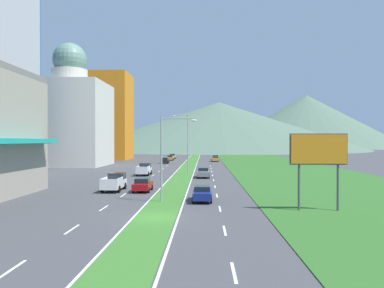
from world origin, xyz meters
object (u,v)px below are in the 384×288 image
object	(u,v)px
car_0	(173,156)
car_5	(170,158)
car_4	(215,159)
car_1	(143,185)
car_2	(165,160)
car_3	(215,157)
street_lamp_near	(166,152)
pickup_truck_0	(115,182)
street_lamp_mid	(186,140)
pickup_truck_1	(144,169)
billboard_roadside	(319,153)
car_7	(202,193)
car_6	(203,173)

from	to	relation	value
car_0	car_5	distance (m)	10.44
car_4	car_1	bearing A→B (deg)	-9.01
car_2	car_5	xyz separation A→B (m)	(-0.01, 15.14, 0.02)
car_3	car_4	distance (m)	9.04
street_lamp_near	pickup_truck_0	world-z (taller)	street_lamp_near
street_lamp_mid	pickup_truck_1	world-z (taller)	street_lamp_mid
car_3	car_0	bearing A→B (deg)	-118.05
car_3	pickup_truck_0	distance (m)	73.94
car_0	car_1	xyz separation A→B (m)	(3.33, -80.76, -0.02)
car_1	car_5	world-z (taller)	same
billboard_roadside	car_1	size ratio (longest dim) A/B	1.49
car_5	car_7	world-z (taller)	car_5
car_2	street_lamp_near	bearing A→B (deg)	-173.93
billboard_roadside	car_5	size ratio (longest dim) A/B	1.57
car_5	pickup_truck_0	distance (m)	69.54
billboard_roadside	car_6	xyz separation A→B (m)	(-9.81, 28.85, -4.09)
car_0	car_5	size ratio (longest dim) A/B	1.07
car_4	car_7	xyz separation A→B (m)	(-3.21, -71.32, -0.01)
street_lamp_mid	car_4	bearing A→B (deg)	81.65
car_5	pickup_truck_1	bearing A→B (deg)	179.99
street_lamp_near	car_7	size ratio (longest dim) A/B	1.90
car_1	car_6	size ratio (longest dim) A/B	0.95
car_6	pickup_truck_0	xyz separation A→B (m)	(-10.53, -16.11, 0.17)
billboard_roadside	car_6	size ratio (longest dim) A/B	1.42
car_0	pickup_truck_0	bearing A→B (deg)	179.87
car_1	pickup_truck_0	size ratio (longest dim) A/B	0.81
car_4	car_7	distance (m)	71.39
car_3	car_6	world-z (taller)	car_6
car_4	car_3	bearing A→B (deg)	178.12
car_0	car_5	xyz separation A→B (m)	(0.15, -10.44, -0.02)
car_4	car_5	distance (m)	14.66
car_3	car_2	bearing A→B (deg)	-36.91
car_2	pickup_truck_0	distance (m)	54.39
street_lamp_near	car_7	bearing A→B (deg)	10.38
billboard_roadside	car_4	size ratio (longest dim) A/B	1.37
billboard_roadside	car_5	bearing A→B (deg)	103.67
billboard_roadside	car_0	xyz separation A→B (m)	(-20.16, 92.71, -4.09)
car_6	car_7	distance (m)	23.87
car_2	pickup_truck_1	bearing A→B (deg)	179.97
pickup_truck_1	car_5	bearing A→B (deg)	-0.01
street_lamp_near	car_1	distance (m)	9.30
billboard_roadside	car_0	world-z (taller)	billboard_roadside
billboard_roadside	car_4	world-z (taller)	billboard_roadside
car_7	pickup_truck_1	world-z (taller)	pickup_truck_1
car_5	billboard_roadside	bearing A→B (deg)	-166.33
street_lamp_near	car_5	world-z (taller)	street_lamp_near
car_3	car_7	xyz separation A→B (m)	(-3.51, -80.35, 0.00)
car_2	car_3	xyz separation A→B (m)	(13.67, 18.21, -0.01)
car_3	car_7	bearing A→B (deg)	-2.50
street_lamp_near	car_3	xyz separation A→B (m)	(7.00, 80.99, -4.09)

